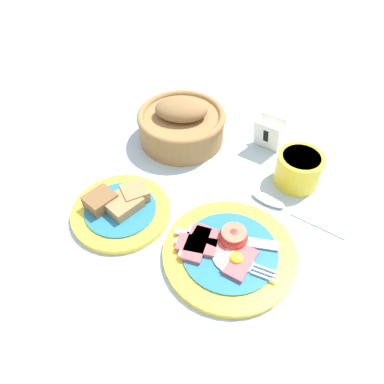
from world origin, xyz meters
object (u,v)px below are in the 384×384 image
Objects in this scene: bread_plate at (120,208)px; bread_basket at (182,124)px; teaspoon_near_cup at (281,206)px; number_card at (268,134)px; breakfast_plate at (228,251)px; teaspoon_by_saucer at (120,176)px; sugar_cup at (299,168)px.

bread_basket reaches higher than bread_plate.
bread_plate is 0.99× the size of teaspoon_near_cup.
teaspoon_near_cup is (0.26, -0.12, -0.04)m from bread_basket.
number_card is 0.19m from teaspoon_near_cup.
breakfast_plate is 0.29m from teaspoon_by_saucer.
number_card is at bearing 135.37° from sugar_cup.
teaspoon_by_saucer is 0.91× the size of teaspoon_near_cup.
teaspoon_by_saucer is at bearing 160.69° from breakfast_plate.
bread_plate is 0.10m from teaspoon_by_saucer.
bread_basket reaches higher than teaspoon_by_saucer.
bread_basket is 0.19m from teaspoon_by_saucer.
sugar_cup is at bearing 35.96° from bread_plate.
bread_plate is at bearing 36.25° from teaspoon_near_cup.
sugar_cup is at bearing -34.13° from number_card.
bread_basket is at bearing 172.38° from sugar_cup.
bread_basket is (-0.20, 0.26, 0.03)m from breakfast_plate.
breakfast_plate is at bearing 78.52° from teaspoon_near_cup.
number_card reaches higher than bread_plate.
bread_basket is at bearing -13.03° from teaspoon_near_cup.
bread_basket is 2.72× the size of number_card.
sugar_cup is 0.48× the size of teaspoon_near_cup.
number_card is at bearing 92.26° from breakfast_plate.
sugar_cup is at bearing -7.62° from bread_basket.
breakfast_plate is 0.34m from bread_basket.
bread_plate is 0.37m from number_card.
number_card is at bearing -54.84° from teaspoon_near_cup.
bread_basket is at bearing 85.37° from bread_plate.
sugar_cup is at bearing 72.28° from breakfast_plate.
breakfast_plate is 1.18× the size of bread_basket.
sugar_cup is 0.09m from teaspoon_near_cup.
bread_plate is 2.60× the size of number_card.
teaspoon_near_cup is at bearing 67.00° from breakfast_plate.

